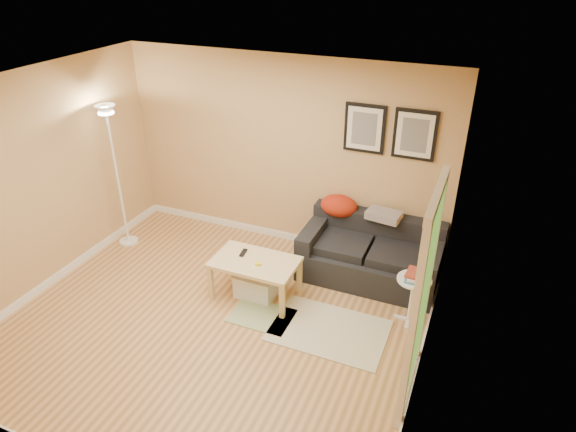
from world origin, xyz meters
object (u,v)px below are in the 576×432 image
(sofa, at_px, (370,252))
(floor_lamp, at_px, (118,182))
(book_stack, at_px, (416,275))
(storage_bin, at_px, (256,285))
(coffee_table, at_px, (256,278))
(side_table, at_px, (411,300))

(sofa, distance_m, floor_lamp, 3.46)
(book_stack, xyz_separation_m, floor_lamp, (-4.03, 0.15, 0.33))
(sofa, xyz_separation_m, storage_bin, (-1.15, -0.89, -0.23))
(coffee_table, distance_m, side_table, 1.81)
(sofa, bearing_deg, book_stack, -45.06)
(side_table, height_order, book_stack, book_stack)
(sofa, bearing_deg, storage_bin, -142.30)
(storage_bin, distance_m, floor_lamp, 2.40)
(floor_lamp, bearing_deg, book_stack, -2.12)
(coffee_table, height_order, side_table, side_table)
(storage_bin, xyz_separation_m, book_stack, (1.80, 0.25, 0.47))
(sofa, distance_m, side_table, 0.92)
(sofa, height_order, floor_lamp, floor_lamp)
(coffee_table, xyz_separation_m, floor_lamp, (-2.22, 0.40, 0.70))
(storage_bin, xyz_separation_m, floor_lamp, (-2.23, 0.39, 0.80))
(book_stack, bearing_deg, coffee_table, 168.89)
(storage_bin, bearing_deg, side_table, 7.51)
(side_table, bearing_deg, storage_bin, -172.49)
(coffee_table, bearing_deg, book_stack, 26.11)
(sofa, relative_size, coffee_table, 1.71)
(sofa, height_order, book_stack, sofa)
(floor_lamp, bearing_deg, coffee_table, -10.27)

